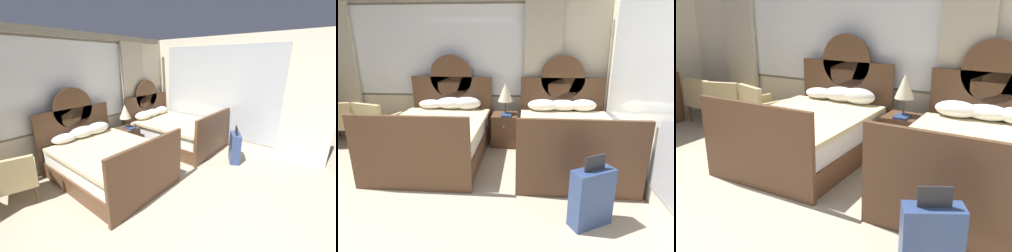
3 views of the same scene
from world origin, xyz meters
TOP-DOWN VIEW (x-y plane):
  - wall_back_window at (0.00, 3.81)m, footprint 6.44×0.22m
  - wall_right_mirror at (3.25, 1.63)m, footprint 0.08×4.41m
  - bed_near_window at (0.27, 2.63)m, footprint 1.56×2.14m
  - bed_near_mirror at (2.38, 2.63)m, footprint 1.56×2.14m
  - nightstand_between_beds at (1.33, 3.27)m, footprint 0.46×0.48m
  - table_lamp_on_nightstand at (1.34, 3.30)m, footprint 0.27×0.27m
  - book_on_nightstand at (1.37, 3.17)m, footprint 0.18×0.26m
  - armchair_by_window_left at (-1.05, 3.11)m, footprint 0.78×0.78m
  - suitcase_on_floor at (2.42, 1.01)m, footprint 0.48×0.38m

SIDE VIEW (x-z plane):
  - nightstand_between_beds at x=1.33m, z-range 0.00..0.59m
  - suitcase_on_floor at x=2.42m, z-range -0.07..0.72m
  - bed_near_mirror at x=2.38m, z-range -0.44..1.18m
  - bed_near_window at x=0.27m, z-range -0.44..1.18m
  - armchair_by_window_left at x=-1.05m, z-range 0.03..0.84m
  - book_on_nightstand at x=1.37m, z-range 0.59..0.62m
  - table_lamp_on_nightstand at x=1.34m, z-range 0.69..1.26m
  - wall_right_mirror at x=3.25m, z-range 0.00..2.70m
  - wall_back_window at x=0.00m, z-range 0.08..2.78m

